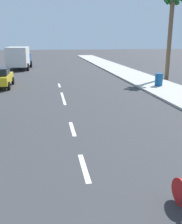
% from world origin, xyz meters
% --- Properties ---
extents(ground_plane, '(160.00, 160.00, 0.00)m').
position_xyz_m(ground_plane, '(0.00, 20.00, 0.00)').
color(ground_plane, '#38383A').
extents(sidewalk_strip, '(3.60, 80.00, 0.14)m').
position_xyz_m(sidewalk_strip, '(7.93, 22.00, 0.07)').
color(sidewalk_strip, '#B2ADA3').
rests_on(sidewalk_strip, ground).
extents(lane_stripe_2, '(0.16, 1.80, 0.01)m').
position_xyz_m(lane_stripe_2, '(0.00, 8.38, 0.00)').
color(lane_stripe_2, white).
rests_on(lane_stripe_2, ground).
extents(lane_stripe_3, '(0.16, 1.80, 0.01)m').
position_xyz_m(lane_stripe_3, '(0.00, 11.88, 0.00)').
color(lane_stripe_3, white).
rests_on(lane_stripe_3, ground).
extents(lane_stripe_4, '(0.16, 1.80, 0.01)m').
position_xyz_m(lane_stripe_4, '(0.00, 16.99, 0.00)').
color(lane_stripe_4, white).
rests_on(lane_stripe_4, ground).
extents(lane_stripe_5, '(0.16, 1.80, 0.01)m').
position_xyz_m(lane_stripe_5, '(0.00, 18.87, 0.00)').
color(lane_stripe_5, white).
rests_on(lane_stripe_5, ground).
extents(lane_stripe_6, '(0.16, 1.80, 0.01)m').
position_xyz_m(lane_stripe_6, '(0.00, 22.80, 0.00)').
color(lane_stripe_6, white).
rests_on(lane_stripe_6, ground).
extents(parked_car_yellow, '(1.83, 3.90, 1.57)m').
position_xyz_m(parked_car_yellow, '(-4.71, 22.70, 0.83)').
color(parked_car_yellow, gold).
rests_on(parked_car_yellow, ground).
extents(delivery_truck, '(2.88, 6.34, 2.80)m').
position_xyz_m(delivery_truck, '(-4.40, 35.76, 1.50)').
color(delivery_truck, '#23478C').
rests_on(delivery_truck, ground).
extents(palm_tree_far, '(1.79, 1.70, 8.09)m').
position_xyz_m(palm_tree_far, '(10.33, 24.30, 6.09)').
color(palm_tree_far, brown).
rests_on(palm_tree_far, ground).
extents(trash_bin_far, '(0.60, 0.60, 0.99)m').
position_xyz_m(trash_bin_far, '(7.80, 20.52, 0.63)').
color(trash_bin_far, '#14518C').
rests_on(trash_bin_far, sidewalk_strip).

